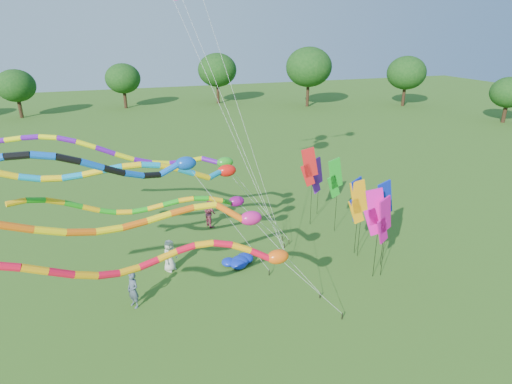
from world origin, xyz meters
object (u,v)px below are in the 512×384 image
object	(u,v)px
blue_nylon_heap	(240,263)
person_c	(210,213)
tube_kite_red	(185,259)
person_b	(133,290)
person_a	(170,256)
tube_kite_orange	(120,220)

from	to	relation	value
blue_nylon_heap	person_c	size ratio (longest dim) A/B	1.02
person_c	tube_kite_red	bearing A→B (deg)	144.33
tube_kite_red	person_b	size ratio (longest dim) A/B	7.29
person_b	person_c	bearing A→B (deg)	110.72
person_a	blue_nylon_heap	bearing A→B (deg)	-54.35
person_c	person_b	bearing A→B (deg)	125.32
person_c	person_a	bearing A→B (deg)	126.32
blue_nylon_heap	person_a	bearing A→B (deg)	164.79
person_a	person_c	world-z (taller)	person_c
tube_kite_red	person_a	distance (m)	7.40
blue_nylon_heap	person_a	distance (m)	3.67
tube_kite_red	person_c	size ratio (longest dim) A/B	7.09
tube_kite_red	person_b	world-z (taller)	tube_kite_red
tube_kite_red	tube_kite_orange	world-z (taller)	tube_kite_orange
tube_kite_red	person_c	world-z (taller)	tube_kite_red
tube_kite_red	person_b	bearing A→B (deg)	113.15
person_b	person_c	size ratio (longest dim) A/B	0.97
person_a	person_c	xyz separation A→B (m)	(3.19, 4.56, 0.03)
person_b	person_c	xyz separation A→B (m)	(5.20, 7.15, 0.02)
tube_kite_red	person_c	bearing A→B (deg)	71.83
person_a	person_b	world-z (taller)	person_b
tube_kite_red	blue_nylon_heap	world-z (taller)	tube_kite_red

